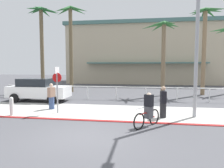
% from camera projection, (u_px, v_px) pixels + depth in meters
% --- Properties ---
extents(ground_plane, '(80.00, 80.00, 0.00)m').
position_uv_depth(ground_plane, '(119.00, 97.00, 17.74)').
color(ground_plane, '#4C4C51').
extents(sidewalk_strip, '(44.00, 4.00, 0.02)m').
position_uv_depth(sidewalk_strip, '(106.00, 112.00, 12.03)').
color(sidewalk_strip, beige).
rests_on(sidewalk_strip, ground).
extents(curb_paint, '(44.00, 0.24, 0.03)m').
position_uv_depth(curb_paint, '(98.00, 121.00, 10.06)').
color(curb_paint, maroon).
rests_on(curb_paint, ground).
extents(building_backdrop, '(23.56, 10.69, 8.92)m').
position_uv_depth(building_backdrop, '(146.00, 54.00, 33.38)').
color(building_backdrop, '#BCAD8E').
rests_on(building_backdrop, ground).
extents(rail_fence, '(18.18, 0.08, 1.04)m').
position_uv_depth(rail_fence, '(116.00, 89.00, 16.19)').
color(rail_fence, white).
rests_on(rail_fence, ground).
extents(stop_sign_bike_lane, '(0.52, 0.56, 2.56)m').
position_uv_depth(stop_sign_bike_lane, '(57.00, 83.00, 11.55)').
color(stop_sign_bike_lane, gray).
rests_on(stop_sign_bike_lane, ground).
extents(bollard_0, '(0.20, 0.20, 1.00)m').
position_uv_depth(bollard_0, '(12.00, 106.00, 11.06)').
color(bollard_0, white).
rests_on(bollard_0, ground).
extents(streetlight_curb, '(0.24, 2.54, 7.50)m').
position_uv_depth(streetlight_curb, '(198.00, 31.00, 10.17)').
color(streetlight_curb, '#9EA0A5').
rests_on(streetlight_curb, ground).
extents(palm_tree_0, '(3.22, 3.55, 8.27)m').
position_uv_depth(palm_tree_0, '(42.00, 27.00, 20.45)').
color(palm_tree_0, brown).
rests_on(palm_tree_0, ground).
extents(palm_tree_1, '(3.56, 3.22, 8.41)m').
position_uv_depth(palm_tree_1, '(71.00, 29.00, 20.64)').
color(palm_tree_1, brown).
rests_on(palm_tree_1, ground).
extents(palm_tree_2, '(3.25, 3.13, 6.46)m').
position_uv_depth(palm_tree_2, '(163.00, 39.00, 18.22)').
color(palm_tree_2, '#756047').
rests_on(palm_tree_2, ground).
extents(palm_tree_3, '(2.89, 2.99, 7.69)m').
position_uv_depth(palm_tree_3, '(205.00, 29.00, 18.54)').
color(palm_tree_3, '#846B4C').
rests_on(palm_tree_3, ground).
extents(car_white_1, '(4.40, 2.02, 1.69)m').
position_uv_depth(car_white_1, '(38.00, 90.00, 15.56)').
color(car_white_1, white).
rests_on(car_white_1, ground).
extents(cyclist_red_0, '(1.13, 1.50, 1.50)m').
position_uv_depth(cyclist_red_0, '(148.00, 111.00, 9.10)').
color(cyclist_red_0, black).
rests_on(cyclist_red_0, ground).
extents(pedestrian_0, '(0.35, 0.43, 1.60)m').
position_uv_depth(pedestrian_0, '(163.00, 103.00, 10.59)').
color(pedestrian_0, '#232326').
rests_on(pedestrian_0, ground).
extents(pedestrian_1, '(0.42, 0.47, 1.57)m').
position_uv_depth(pedestrian_1, '(51.00, 98.00, 12.69)').
color(pedestrian_1, '#384C7A').
rests_on(pedestrian_1, ground).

